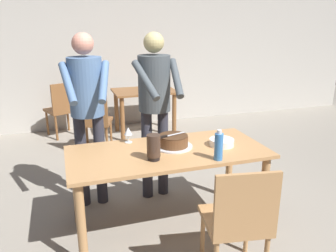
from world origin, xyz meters
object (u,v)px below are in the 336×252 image
at_px(person_standing_beside, 87,102).
at_px(background_chair_0, 63,107).
at_px(plate_stack, 222,142).
at_px(cake_on_platter, 173,142).
at_px(cake_knife, 167,136).
at_px(chair_near_side, 238,219).
at_px(water_bottle, 219,146).
at_px(hurricane_lamp, 154,147).
at_px(background_table, 144,100).
at_px(main_dining_table, 168,162).
at_px(background_chair_1, 94,119).
at_px(person_cutting_cake, 155,98).
at_px(wine_glass_near, 128,132).

height_order(person_standing_beside, background_chair_0, person_standing_beside).
bearing_deg(background_chair_0, plate_stack, -66.08).
distance_m(cake_on_platter, background_chair_0, 3.03).
bearing_deg(person_standing_beside, cake_knife, -44.31).
bearing_deg(plate_stack, chair_near_side, -107.01).
relative_size(water_bottle, hurricane_lamp, 1.19).
bearing_deg(background_table, cake_knife, -99.94).
bearing_deg(cake_knife, plate_stack, -8.55).
distance_m(cake_knife, background_table, 2.70).
bearing_deg(background_table, cake_on_platter, -98.56).
distance_m(plate_stack, person_standing_beside, 1.32).
xyz_separation_m(cake_knife, background_table, (0.46, 2.64, -0.29)).
relative_size(hurricane_lamp, chair_near_side, 0.23).
bearing_deg(cake_knife, background_table, 80.06).
relative_size(main_dining_table, chair_near_side, 1.90).
bearing_deg(water_bottle, cake_on_platter, 123.62).
bearing_deg(plate_stack, cake_knife, 171.45).
bearing_deg(background_chair_1, plate_stack, -66.67).
distance_m(hurricane_lamp, background_chair_1, 2.29).
relative_size(cake_knife, background_table, 0.26).
bearing_deg(chair_near_side, main_dining_table, 109.23).
bearing_deg(water_bottle, background_chair_1, 107.14).
distance_m(main_dining_table, person_cutting_cake, 0.75).
bearing_deg(water_bottle, wine_glass_near, 134.20).
xyz_separation_m(cake_on_platter, water_bottle, (0.25, -0.38, 0.06)).
xyz_separation_m(plate_stack, person_cutting_cake, (-0.44, 0.63, 0.30)).
relative_size(cake_on_platter, background_chair_0, 0.38).
bearing_deg(water_bottle, cake_knife, 131.86).
bearing_deg(background_table, person_standing_beside, -117.51).
height_order(main_dining_table, cake_on_platter, cake_on_platter).
xyz_separation_m(cake_on_platter, person_cutting_cake, (-0.01, 0.54, 0.27)).
relative_size(plate_stack, background_chair_1, 0.24).
height_order(plate_stack, background_chair_1, background_chair_1).
relative_size(cake_on_platter, wine_glass_near, 2.36).
height_order(person_cutting_cake, background_chair_0, person_cutting_cake).
height_order(plate_stack, hurricane_lamp, hurricane_lamp).
xyz_separation_m(background_table, background_chair_0, (-1.29, 0.25, -0.09)).
bearing_deg(background_chair_1, water_bottle, -72.86).
xyz_separation_m(person_cutting_cake, person_standing_beside, (-0.66, 0.03, 0.00)).
height_order(plate_stack, background_chair_0, background_chair_0).
bearing_deg(water_bottle, person_standing_beside, 134.30).
bearing_deg(background_chair_0, hurricane_lamp, -78.11).
bearing_deg(wine_glass_near, background_chair_0, 101.61).
distance_m(person_standing_beside, background_chair_0, 2.39).
relative_size(cake_on_platter, person_cutting_cake, 0.20).
bearing_deg(hurricane_lamp, cake_knife, 49.28).
height_order(background_table, background_chair_0, background_chair_0).
bearing_deg(background_chair_1, chair_near_side, -76.45).
bearing_deg(background_chair_0, cake_knife, -74.12).
height_order(wine_glass_near, hurricane_lamp, hurricane_lamp).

